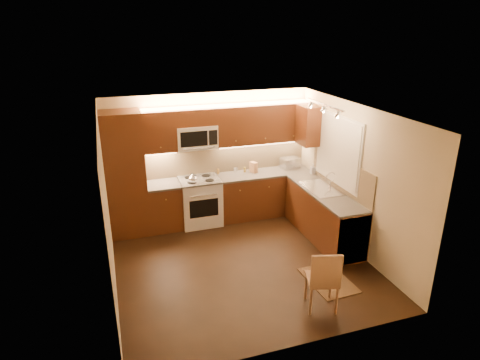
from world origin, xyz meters
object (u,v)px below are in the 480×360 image
object	(u,v)px
kettle	(193,178)
dining_chair	(322,278)
knife_block	(254,167)
stove	(200,201)
soap_bottle	(313,169)
microwave	(196,137)
toaster_oven	(290,163)
sink	(321,185)

from	to	relation	value
kettle	dining_chair	bearing A→B (deg)	-88.49
knife_block	dining_chair	xyz separation A→B (m)	(-0.16, -3.18, -0.55)
dining_chair	kettle	bearing A→B (deg)	127.43
stove	soap_bottle	size ratio (longest dim) A/B	4.63
microwave	toaster_oven	xyz separation A→B (m)	(1.94, -0.02, -0.71)
stove	sink	bearing A→B (deg)	-29.36
stove	microwave	bearing A→B (deg)	90.00
soap_bottle	dining_chair	bearing A→B (deg)	-110.74
sink	toaster_oven	xyz separation A→B (m)	(-0.06, 1.24, 0.03)
kettle	soap_bottle	bearing A→B (deg)	-24.05
sink	knife_block	size ratio (longest dim) A/B	4.06
toaster_oven	knife_block	xyz separation A→B (m)	(-0.80, -0.02, -0.00)
sink	dining_chair	xyz separation A→B (m)	(-1.02, -1.95, -0.52)
microwave	dining_chair	bearing A→B (deg)	-72.99
microwave	kettle	bearing A→B (deg)	-118.13
knife_block	microwave	bearing A→B (deg)	158.40
sink	soap_bottle	xyz separation A→B (m)	(0.24, 0.79, 0.02)
knife_block	soap_bottle	bearing A→B (deg)	-41.32
sink	toaster_oven	world-z (taller)	toaster_oven
sink	soap_bottle	size ratio (longest dim) A/B	4.33
stove	toaster_oven	distance (m)	2.02
stove	toaster_oven	size ratio (longest dim) A/B	2.56
microwave	sink	size ratio (longest dim) A/B	0.88
sink	stove	bearing A→B (deg)	150.64
microwave	soap_bottle	size ratio (longest dim) A/B	3.83
microwave	soap_bottle	world-z (taller)	microwave
soap_bottle	dining_chair	distance (m)	3.07
sink	soap_bottle	world-z (taller)	soap_bottle
stove	knife_block	distance (m)	1.27
stove	soap_bottle	world-z (taller)	soap_bottle
toaster_oven	dining_chair	world-z (taller)	toaster_oven
toaster_oven	soap_bottle	bearing A→B (deg)	-65.58
stove	sink	size ratio (longest dim) A/B	1.07
sink	kettle	world-z (taller)	kettle
stove	dining_chair	bearing A→B (deg)	-72.29
stove	dining_chair	distance (m)	3.23
soap_bottle	microwave	bearing A→B (deg)	172.02
stove	toaster_oven	xyz separation A→B (m)	(1.94, 0.12, 0.55)
microwave	kettle	distance (m)	0.78
stove	dining_chair	world-z (taller)	same
kettle	toaster_oven	distance (m)	2.12
stove	kettle	bearing A→B (deg)	-134.93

